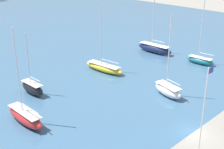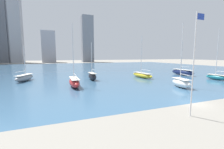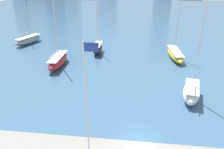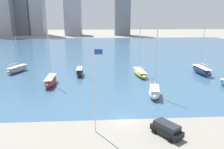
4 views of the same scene
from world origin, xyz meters
name	(u,v)px [view 2 (image 2 of 4)]	position (x,y,z in m)	size (l,w,h in m)	color
ground_plane	(193,103)	(0.00, 0.00, 0.00)	(500.00, 500.00, 0.00)	gray
harbor_water	(91,68)	(0.00, 70.00, 0.00)	(180.00, 140.00, 0.00)	#385B7A
flag_pole	(194,62)	(-4.65, -3.58, 6.66)	(1.24, 0.14, 12.33)	silver
distant_city_skyline	(11,33)	(-62.10, 170.76, 30.90)	(131.79, 23.94, 72.90)	slate
sailboat_navy	(182,72)	(25.85, 27.30, 1.15)	(2.83, 10.15, 13.27)	#19234C
sailboat_yellow	(142,75)	(7.57, 26.86, 0.92)	(3.33, 10.14, 13.90)	yellow
sailboat_red	(74,82)	(-15.88, 19.50, 1.15)	(2.25, 8.77, 14.79)	#B72828
sailboat_gray	(25,78)	(-28.55, 33.02, 1.02)	(5.06, 8.72, 10.44)	gray
sailboat_white	(181,82)	(7.48, 9.86, 1.16)	(3.70, 6.78, 14.79)	white
sailboat_teal	(217,77)	(26.76, 14.63, 0.97)	(2.61, 6.83, 15.83)	#1E757F
sailboat_black	(92,76)	(-9.50, 27.88, 1.19)	(2.05, 6.12, 11.37)	black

